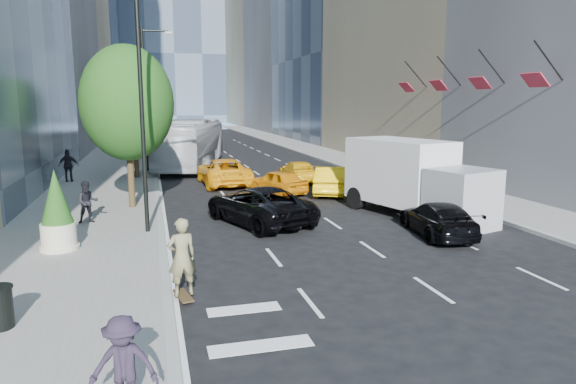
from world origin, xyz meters
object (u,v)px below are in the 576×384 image
object	(u,v)px
black_sedan_lincoln	(258,205)
black_sedan_mercedes	(438,219)
skateboarder	(182,262)
box_truck	(415,179)
city_bus	(191,144)
planter_shrub	(57,212)

from	to	relation	value
black_sedan_lincoln	black_sedan_mercedes	world-z (taller)	black_sedan_lincoln
skateboarder	black_sedan_lincoln	world-z (taller)	skateboarder
black_sedan_lincoln	black_sedan_mercedes	bearing A→B (deg)	129.22
black_sedan_lincoln	box_truck	xyz separation A→B (m)	(6.91, -0.49, 0.92)
skateboarder	city_bus	distance (m)	27.60
black_sedan_mercedes	box_truck	distance (m)	3.44
city_bus	box_truck	size ratio (longest dim) A/B	1.78
skateboarder	box_truck	size ratio (longest dim) A/B	0.27
black_sedan_lincoln	planter_shrub	bearing A→B (deg)	-0.96
skateboarder	planter_shrub	size ratio (longest dim) A/B	0.75
black_sedan_mercedes	planter_shrub	size ratio (longest dim) A/B	1.64
skateboarder	black_sedan_lincoln	size ratio (longest dim) A/B	0.36
skateboarder	planter_shrub	bearing A→B (deg)	-66.12
black_sedan_lincoln	box_truck	bearing A→B (deg)	155.90
skateboarder	black_sedan_mercedes	world-z (taller)	skateboarder
black_sedan_mercedes	planter_shrub	xyz separation A→B (m)	(-13.55, 1.15, 0.79)
planter_shrub	skateboarder	bearing A→B (deg)	-54.52
city_bus	planter_shrub	bearing A→B (deg)	-90.20
skateboarder	box_truck	world-z (taller)	box_truck
planter_shrub	city_bus	bearing A→B (deg)	74.53
city_bus	black_sedan_lincoln	bearing A→B (deg)	-71.25
black_sedan_mercedes	planter_shrub	bearing A→B (deg)	3.84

